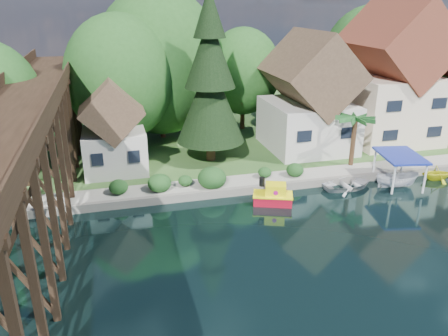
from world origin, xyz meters
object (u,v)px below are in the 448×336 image
(house_left, at_px, (309,100))
(house_center, at_px, (391,82))
(palm_tree, at_px, (356,120))
(boat_canopy, at_px, (398,173))
(tugboat, at_px, (273,196))
(boat_yellow, at_px, (437,172))
(trestle_bridge, at_px, (28,157))
(conifer, at_px, (210,81))
(boat_white_a, at_px, (349,183))
(shed, at_px, (113,132))

(house_left, height_order, house_center, house_center)
(palm_tree, xyz_separation_m, boat_canopy, (1.71, -4.14, -3.35))
(tugboat, height_order, boat_yellow, tugboat)
(palm_tree, xyz_separation_m, tugboat, (-8.85, -4.49, -3.91))
(palm_tree, bearing_deg, boat_canopy, -67.57)
(trestle_bridge, relative_size, boat_yellow, 17.14)
(conifer, bearing_deg, boat_white_a, -40.14)
(house_left, distance_m, conifer, 10.06)
(trestle_bridge, height_order, house_left, house_left)
(house_left, relative_size, palm_tree, 2.39)
(shed, xyz_separation_m, conifer, (8.29, 0.44, 3.71))
(boat_white_a, xyz_separation_m, boat_canopy, (3.80, -0.77, 0.74))
(house_left, xyz_separation_m, palm_tree, (1.73, -5.58, -0.61))
(trestle_bridge, relative_size, conifer, 3.02)
(shed, distance_m, boat_white_a, 19.45)
(conifer, height_order, palm_tree, conifer)
(palm_tree, bearing_deg, boat_white_a, -121.77)
(house_left, height_order, conifer, conifer)
(trestle_bridge, xyz_separation_m, conifer, (13.29, 9.77, 2.19))
(trestle_bridge, distance_m, boat_yellow, 31.03)
(house_center, relative_size, boat_canopy, 2.93)
(tugboat, bearing_deg, conifer, 106.01)
(conifer, relative_size, boat_yellow, 5.67)
(trestle_bridge, xyz_separation_m, palm_tree, (24.73, 5.25, -0.82))
(tugboat, relative_size, boat_white_a, 0.77)
(conifer, xyz_separation_m, tugboat, (2.59, -9.01, -6.92))
(house_center, distance_m, palm_tree, 9.66)
(house_left, relative_size, boat_canopy, 2.32)
(house_center, relative_size, tugboat, 4.31)
(house_left, height_order, boat_canopy, house_left)
(house_left, relative_size, conifer, 0.75)
(house_left, height_order, shed, house_left)
(boat_white_a, height_order, boat_canopy, boat_canopy)
(boat_white_a, bearing_deg, boat_canopy, -105.91)
(conifer, distance_m, palm_tree, 12.66)
(house_left, height_order, boat_white_a, house_left)
(trestle_bridge, xyz_separation_m, boat_canopy, (26.44, 1.11, -4.17))
(conifer, distance_m, boat_white_a, 14.15)
(boat_canopy, bearing_deg, conifer, 146.62)
(trestle_bridge, distance_m, boat_canopy, 26.79)
(shed, height_order, tugboat, shed)
(boat_white_a, xyz_separation_m, boat_yellow, (7.99, -0.26, 0.24))
(trestle_bridge, height_order, house_center, house_center)
(tugboat, bearing_deg, boat_canopy, 1.89)
(house_center, height_order, boat_canopy, house_center)
(boat_white_a, distance_m, boat_yellow, 8.00)
(tugboat, bearing_deg, trestle_bridge, -177.26)
(boat_canopy, xyz_separation_m, boat_yellow, (4.20, 0.51, -0.50))
(shed, bearing_deg, boat_yellow, -16.73)
(trestle_bridge, relative_size, shed, 5.63)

